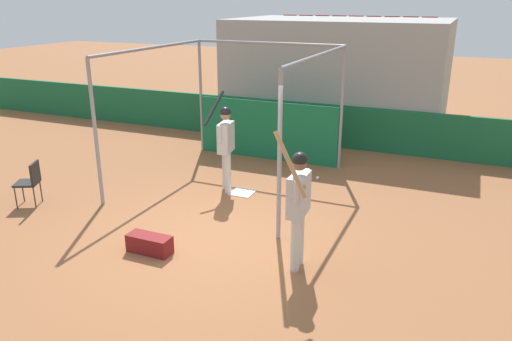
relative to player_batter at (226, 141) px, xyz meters
The scene contains 10 objects.
ground_plane 2.39m from the player_batter, 70.47° to the right, with size 60.00×60.00×0.00m, color #935B38.
outfield_wall 4.05m from the player_batter, 79.70° to the left, with size 24.00×0.12×1.11m.
bleacher_section 6.08m from the player_batter, 83.19° to the left, with size 5.95×4.00×3.19m.
batting_cage 1.64m from the player_batter, 91.83° to the left, with size 3.64×3.96×2.77m.
home_plate 1.10m from the player_batter, ahead, with size 0.44×0.44×0.02m.
player_batter is the anchor object (origin of this frame).
player_waiting 3.29m from the player_batter, 45.41° to the right, with size 0.57×0.84×2.10m.
folding_chair 3.72m from the player_batter, 144.82° to the right, with size 0.54×0.54×0.84m.
equipment_bag 2.95m from the player_batter, 88.24° to the right, with size 0.70×0.28×0.28m.
baseball 2.27m from the player_batter, 41.58° to the left, with size 0.07×0.07×0.07m.
Camera 1 is at (3.59, -6.43, 3.71)m, focal length 35.00 mm.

